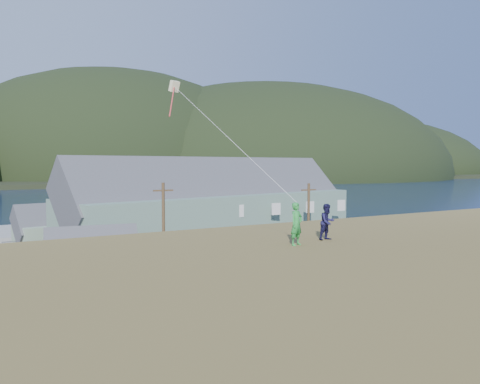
% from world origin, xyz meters
% --- Properties ---
extents(ground, '(900.00, 900.00, 0.00)m').
position_xyz_m(ground, '(0.00, 0.00, 0.00)').
color(ground, '#0A1638').
rests_on(ground, ground).
extents(grass_strip, '(110.00, 8.00, 0.10)m').
position_xyz_m(grass_strip, '(0.00, -2.00, 0.05)').
color(grass_strip, '#4C3D19').
rests_on(grass_strip, ground).
extents(waterfront_lot, '(72.00, 36.00, 0.12)m').
position_xyz_m(waterfront_lot, '(0.00, 17.00, 0.06)').
color(waterfront_lot, '#28282B').
rests_on(waterfront_lot, ground).
extents(wharf, '(26.00, 14.00, 0.90)m').
position_xyz_m(wharf, '(-6.00, 40.00, 0.45)').
color(wharf, gray).
rests_on(wharf, ground).
extents(far_shore, '(900.00, 320.00, 2.00)m').
position_xyz_m(far_shore, '(0.00, 330.00, 1.00)').
color(far_shore, black).
rests_on(far_shore, ground).
extents(far_hills, '(760.00, 265.00, 143.00)m').
position_xyz_m(far_hills, '(35.59, 279.38, 2.00)').
color(far_hills, black).
rests_on(far_hills, ground).
extents(lodge, '(39.41, 18.35, 13.38)m').
position_xyz_m(lodge, '(14.18, 18.91, 5.13)').
color(lodge, slate).
rests_on(lodge, waterfront_lot).
extents(shed_white, '(8.12, 5.92, 6.00)m').
position_xyz_m(shed_white, '(-3.19, 7.39, 2.32)').
color(shed_white, white).
rests_on(shed_white, waterfront_lot).
extents(shed_palegreen_far, '(10.98, 7.55, 6.77)m').
position_xyz_m(shed_palegreen_far, '(-3.08, 26.48, 2.60)').
color(shed_palegreen_far, gray).
rests_on(shed_palegreen_far, waterfront_lot).
extents(utility_poles, '(35.38, 0.24, 9.55)m').
position_xyz_m(utility_poles, '(-2.31, 1.50, 4.57)').
color(utility_poles, '#47331E').
rests_on(utility_poles, waterfront_lot).
extents(kite_flyer_green, '(0.67, 0.54, 1.61)m').
position_xyz_m(kite_flyer_green, '(-0.82, -18.33, 8.01)').
color(kite_flyer_green, '#268E39').
rests_on(kite_flyer_green, hillside).
extents(kite_flyer_navy, '(0.75, 0.61, 1.46)m').
position_xyz_m(kite_flyer_navy, '(0.98, -17.93, 7.93)').
color(kite_flyer_navy, '#18163D').
rests_on(kite_flyer_navy, hillside).
extents(kite_rig, '(1.39, 4.60, 10.31)m').
position_xyz_m(kite_rig, '(-2.40, -10.03, 13.99)').
color(kite_rig, '#FFF5C2').
rests_on(kite_rig, ground).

